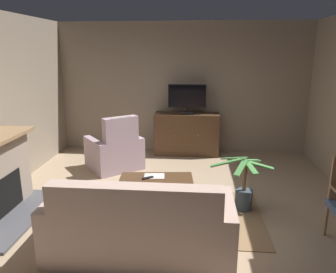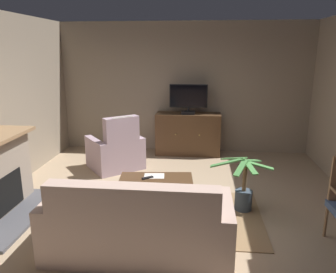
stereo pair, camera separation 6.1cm
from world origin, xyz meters
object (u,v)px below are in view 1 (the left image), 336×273
object	(u,v)px
television	(187,98)
armchair_angled_to_table	(115,152)
tv_cabinet	(187,135)
folded_newspaper	(154,176)
tv_remote	(148,178)
coffee_table	(156,181)
sofa_floral	(139,229)
potted_plant_small_fern_corner	(243,192)

from	to	relation	value
television	armchair_angled_to_table	bearing A→B (deg)	-142.93
tv_cabinet	folded_newspaper	xyz separation A→B (m)	(-0.40, -2.44, -0.02)
television	tv_remote	distance (m)	2.66
coffee_table	folded_newspaper	bearing A→B (deg)	113.27
tv_cabinet	tv_remote	world-z (taller)	tv_cabinet
coffee_table	sofa_floral	bearing A→B (deg)	-91.71
coffee_table	sofa_floral	distance (m)	1.25
tv_cabinet	coffee_table	distance (m)	2.55
folded_newspaper	armchair_angled_to_table	bearing A→B (deg)	118.92
tv_remote	sofa_floral	xyz separation A→B (m)	(0.08, -1.24, -0.10)
coffee_table	tv_cabinet	bearing A→B (deg)	81.78
potted_plant_small_fern_corner	tv_remote	bearing A→B (deg)	178.66
tv_cabinet	television	size ratio (longest dim) A/B	1.74
folded_newspaper	potted_plant_small_fern_corner	distance (m)	1.32
tv_remote	tv_cabinet	bearing A→B (deg)	45.18
folded_newspaper	sofa_floral	bearing A→B (deg)	-95.31
tv_cabinet	armchair_angled_to_table	world-z (taller)	armchair_angled_to_table
tv_cabinet	sofa_floral	world-z (taller)	sofa_floral
tv_cabinet	coffee_table	world-z (taller)	tv_cabinet
folded_newspaper	armchair_angled_to_table	distance (m)	1.66
tv_cabinet	armchair_angled_to_table	size ratio (longest dim) A/B	1.14
television	sofa_floral	size ratio (longest dim) A/B	0.39
tv_cabinet	television	bearing A→B (deg)	-90.00
potted_plant_small_fern_corner	sofa_floral	bearing A→B (deg)	-137.15
potted_plant_small_fern_corner	armchair_angled_to_table	bearing A→B (deg)	146.11
tv_cabinet	coffee_table	xyz separation A→B (m)	(-0.36, -2.53, -0.07)
television	folded_newspaper	bearing A→B (deg)	-99.61
coffee_table	potted_plant_small_fern_corner	size ratio (longest dim) A/B	1.29
television	tv_remote	xyz separation A→B (m)	(-0.49, -2.48, -0.83)
tv_remote	folded_newspaper	xyz separation A→B (m)	(0.08, 0.10, -0.01)
coffee_table	armchair_angled_to_table	xyz separation A→B (m)	(-0.97, 1.46, -0.03)
television	tv_cabinet	bearing A→B (deg)	90.00
armchair_angled_to_table	tv_cabinet	bearing A→B (deg)	38.49
armchair_angled_to_table	folded_newspaper	bearing A→B (deg)	-55.72
tv_remote	sofa_floral	distance (m)	1.25
television	sofa_floral	xyz separation A→B (m)	(-0.40, -3.73, -0.93)
television	potted_plant_small_fern_corner	xyz separation A→B (m)	(0.90, -2.52, -0.99)
folded_newspaper	armchair_angled_to_table	size ratio (longest dim) A/B	0.24
coffee_table	sofa_floral	xyz separation A→B (m)	(-0.04, -1.25, -0.04)
television	coffee_table	bearing A→B (deg)	-98.39
tv_remote	potted_plant_small_fern_corner	bearing A→B (deg)	-35.30
armchair_angled_to_table	potted_plant_small_fern_corner	size ratio (longest dim) A/B	1.42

